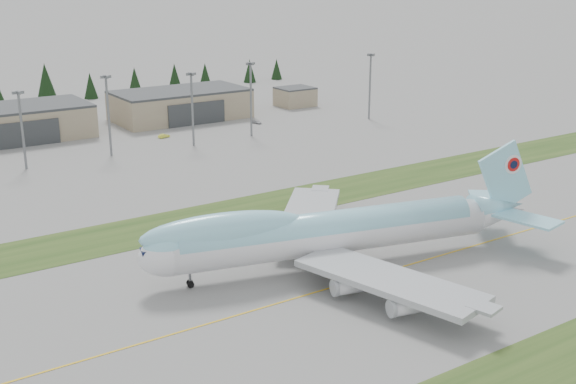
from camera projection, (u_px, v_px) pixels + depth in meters
ground at (321, 291)px, 125.40m from camera, size 7000.00×7000.00×0.00m
grass_strip_far at (202, 219)px, 161.17m from camera, size 400.00×18.00×0.08m
taxiway_line_main at (321, 291)px, 125.40m from camera, size 400.00×0.40×0.02m
boeing_747_freighter at (330, 231)px, 133.49m from camera, size 81.11×67.88×21.31m
hangar_center at (13, 123)px, 235.03m from camera, size 48.00×26.60×10.80m
hangar_right at (181, 104)px, 266.75m from camera, size 48.00×26.60×10.80m
control_shed at (295, 97)px, 292.16m from camera, size 14.00×12.00×7.60m
floodlight_masts at (162, 96)px, 219.72m from camera, size 151.61×7.07×24.40m
service_vehicle_b at (164, 138)px, 238.27m from camera, size 4.16×2.16×1.31m
service_vehicle_c at (257, 124)px, 259.97m from camera, size 2.58×4.33×1.17m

